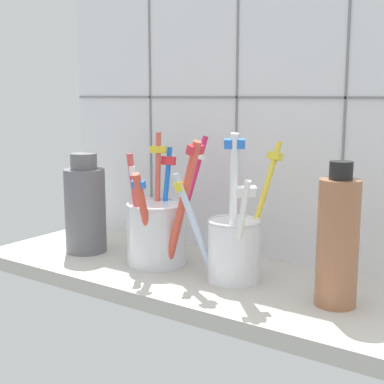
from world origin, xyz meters
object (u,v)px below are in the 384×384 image
object	(u,v)px
ceramic_vase	(85,207)
soap_bottle	(338,240)
toothbrush_cup_right	(232,245)
toothbrush_cup_left	(156,229)

from	to	relation	value
ceramic_vase	soap_bottle	size ratio (longest dim) A/B	0.91
toothbrush_cup_right	soap_bottle	size ratio (longest dim) A/B	1.17
toothbrush_cup_left	toothbrush_cup_right	size ratio (longest dim) A/B	0.95
toothbrush_cup_left	soap_bottle	bearing A→B (deg)	-0.80
toothbrush_cup_left	ceramic_vase	xyz separation A→B (cm)	(-12.86, -0.94, 1.76)
toothbrush_cup_right	ceramic_vase	distance (cm)	25.29
toothbrush_cup_left	soap_bottle	xyz separation A→B (cm)	(26.06, -0.36, 2.45)
toothbrush_cup_left	toothbrush_cup_right	world-z (taller)	toothbrush_cup_right
ceramic_vase	soap_bottle	world-z (taller)	soap_bottle
ceramic_vase	soap_bottle	xyz separation A→B (cm)	(38.92, 0.57, 0.69)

